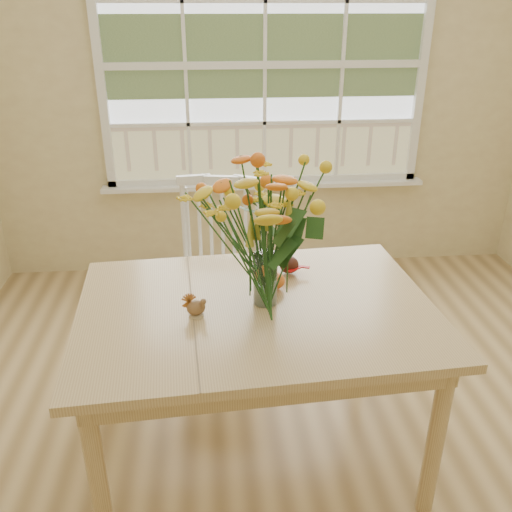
{
  "coord_description": "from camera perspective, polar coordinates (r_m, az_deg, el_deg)",
  "views": [
    {
      "loc": [
        -0.42,
        -1.73,
        1.94
      ],
      "look_at": [
        -0.24,
        0.24,
        1.01
      ],
      "focal_mm": 38.0,
      "sensor_mm": 36.0,
      "label": 1
    }
  ],
  "objects": [
    {
      "name": "wall_back",
      "position": [
        4.04,
        0.87,
        16.71
      ],
      "size": [
        4.0,
        0.02,
        2.7
      ],
      "primitive_type": "cube",
      "color": "#CFB984",
      "rests_on": "floor"
    },
    {
      "name": "turkey_figurine",
      "position": [
        2.2,
        -6.33,
        -5.44
      ],
      "size": [
        0.09,
        0.07,
        0.1
      ],
      "rotation": [
        0.0,
        0.0,
        0.24
      ],
      "color": "#CCB78C",
      "rests_on": "dining_table"
    },
    {
      "name": "window",
      "position": [
        3.98,
        0.94,
        19.21
      ],
      "size": [
        2.42,
        0.12,
        1.74
      ],
      "color": "silver",
      "rests_on": "wall_back"
    },
    {
      "name": "dark_gourd",
      "position": [
        2.52,
        3.5,
        -1.01
      ],
      "size": [
        0.12,
        0.09,
        0.08
      ],
      "color": "#38160F",
      "rests_on": "dining_table"
    },
    {
      "name": "pumpkin",
      "position": [
        2.39,
        1.95,
        -2.7
      ],
      "size": [
        0.09,
        0.09,
        0.07
      ],
      "primitive_type": "ellipsoid",
      "color": "#C44D17",
      "rests_on": "dining_table"
    },
    {
      "name": "windsor_chair",
      "position": [
        3.09,
        -3.73,
        -0.95
      ],
      "size": [
        0.56,
        0.54,
        1.05
      ],
      "rotation": [
        0.0,
        0.0,
        -0.18
      ],
      "color": "white",
      "rests_on": "floor"
    },
    {
      "name": "flower_vase",
      "position": [
        2.15,
        1.03,
        2.94
      ],
      "size": [
        0.47,
        0.47,
        0.56
      ],
      "color": "white",
      "rests_on": "dining_table"
    },
    {
      "name": "dining_table",
      "position": [
        2.32,
        0.04,
        -7.2
      ],
      "size": [
        1.54,
        1.15,
        0.79
      ],
      "rotation": [
        0.0,
        0.0,
        0.06
      ],
      "color": "tan",
      "rests_on": "floor"
    },
    {
      "name": "floor",
      "position": [
        2.64,
        6.13,
        -22.65
      ],
      "size": [
        4.0,
        4.5,
        0.01
      ],
      "primitive_type": "cube",
      "color": "#987949",
      "rests_on": "ground"
    }
  ]
}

